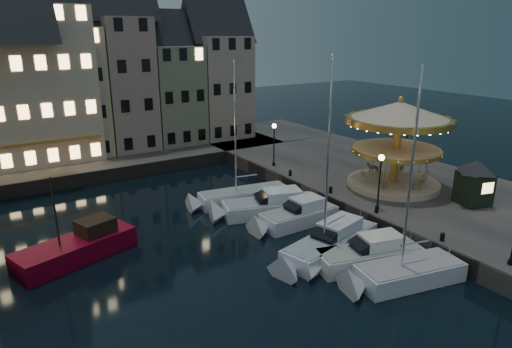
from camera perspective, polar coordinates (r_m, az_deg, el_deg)
ground at (r=30.34m, az=6.63°, el=-9.94°), size 160.00×160.00×0.00m
quay_east at (r=43.21m, az=16.18°, el=-1.12°), size 16.00×56.00×1.30m
quay_north at (r=51.33m, az=-20.93°, el=1.31°), size 44.00×12.00×1.30m
quaywall_e at (r=37.83m, az=8.06°, el=-3.23°), size 0.15×44.00×1.30m
quaywall_n at (r=46.12m, az=-16.92°, el=-0.02°), size 48.00×0.15×1.30m
streetlamp_b at (r=34.18m, az=15.25°, el=0.01°), size 0.44×0.44×4.17m
streetlamp_c at (r=44.01m, az=2.27°, el=4.46°), size 0.44×0.44×4.17m
streetlamp_d at (r=46.93m, az=18.39°, el=4.40°), size 0.44×0.44×4.17m
bollard_a at (r=31.12m, az=22.28°, el=-7.22°), size 0.30×0.30×0.57m
bollard_b at (r=34.22m, az=14.86°, el=-4.22°), size 0.30×0.30×0.57m
bollard_c at (r=37.53m, az=9.31°, el=-1.92°), size 0.30×0.30×0.57m
bollard_d at (r=41.56m, az=4.30°, el=0.19°), size 0.30×0.30×0.57m
townhouse_nb at (r=51.12m, az=-29.04°, el=8.99°), size 6.16×8.00×13.80m
townhouse_nc at (r=51.81m, az=-22.39°, el=10.50°), size 6.82×8.00×14.80m
townhouse_nd at (r=53.09m, az=-16.26°, el=11.78°), size 5.50×8.00×15.80m
townhouse_ne at (r=55.03m, az=-10.61°, el=10.77°), size 6.16×8.00×12.80m
townhouse_nf at (r=57.51m, az=-4.95°, el=11.78°), size 6.82×8.00×13.80m
hotel_corner at (r=50.98m, az=-29.23°, el=10.65°), size 17.60×9.00×16.80m
motorboat_a at (r=28.02m, az=17.67°, el=-11.93°), size 7.42×3.72×12.26m
motorboat_b at (r=29.20m, az=13.16°, el=-10.05°), size 7.73×3.88×2.15m
motorboat_c at (r=30.28m, az=8.91°, el=-8.67°), size 9.02×4.39×11.99m
motorboat_d at (r=34.26m, az=4.84°, el=-5.39°), size 7.03×2.37×2.15m
motorboat_e at (r=36.09m, az=1.29°, el=-4.10°), size 8.64×4.79×2.15m
motorboat_f at (r=38.37m, az=-2.26°, el=-2.96°), size 8.75×3.45×11.56m
red_fishing_boat at (r=31.53m, az=-21.30°, el=-8.58°), size 7.88×4.76×5.94m
carousel at (r=39.15m, az=17.36°, el=5.51°), size 8.73×8.73×7.64m
ticket_kiosk at (r=37.90m, az=25.78°, el=-0.07°), size 3.33×3.33×3.90m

